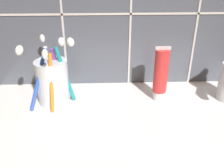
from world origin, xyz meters
The scene contains 3 objects.
sink_counter centered at (0.00, 0.00, 1.00)cm, with size 69.95×39.71×2.00cm, color white.
toothbrush_cup centered at (-17.92, 9.77, 7.88)cm, with size 12.60×12.33×16.71cm.
toothpaste_tube centered at (8.59, 9.82, 9.02)cm, with size 3.64×3.46×14.17cm.
Camera 1 is at (-5.39, -45.17, 34.97)cm, focal length 40.00 mm.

